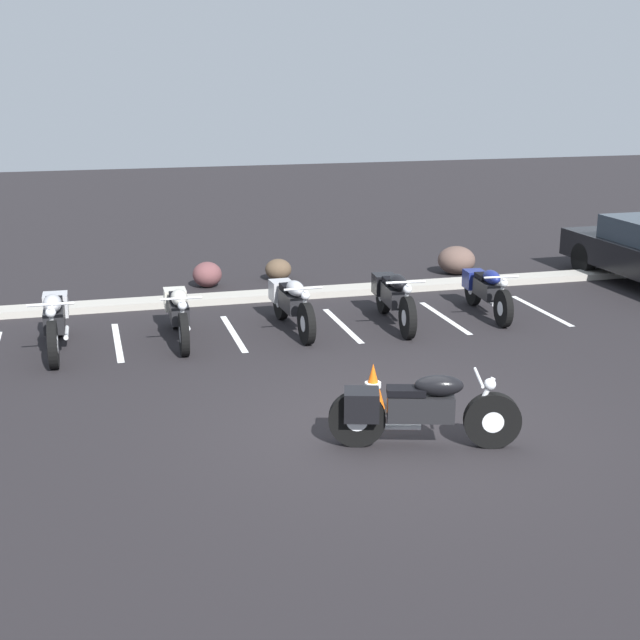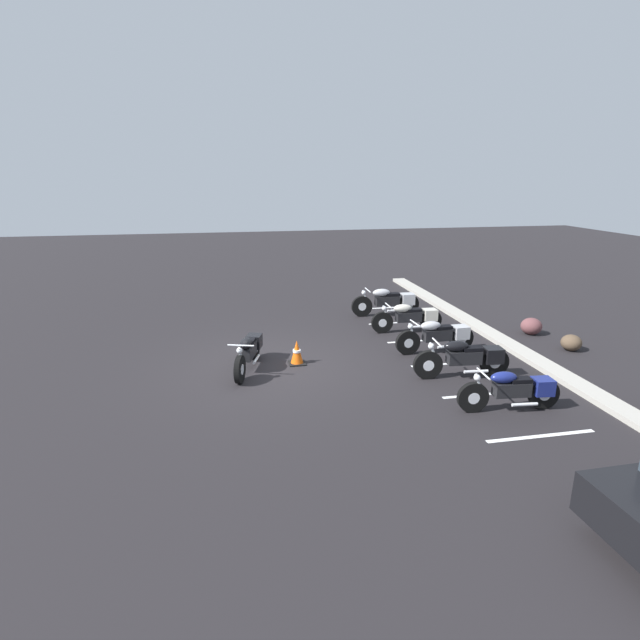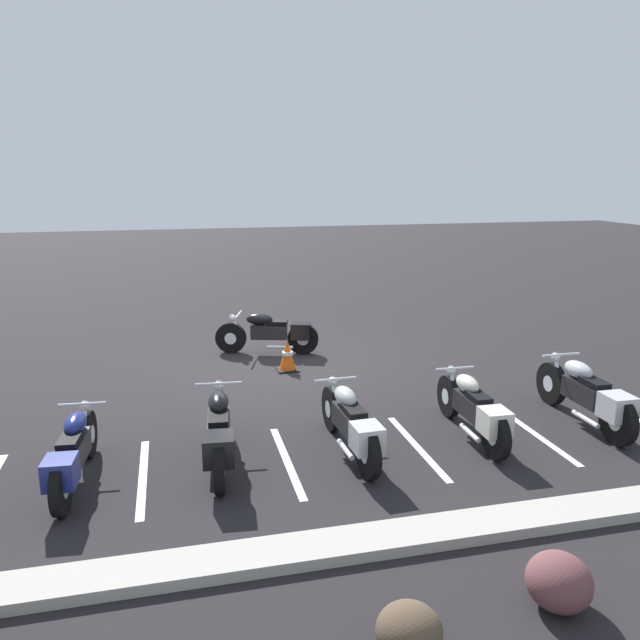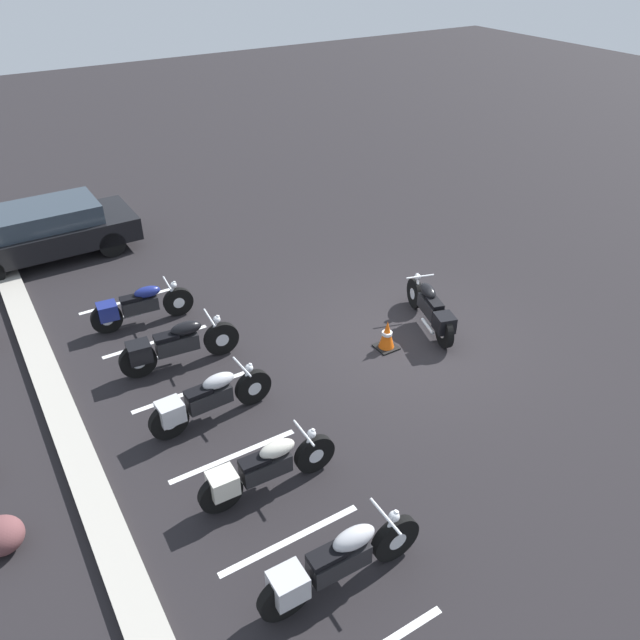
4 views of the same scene
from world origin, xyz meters
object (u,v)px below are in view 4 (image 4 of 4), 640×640
motorcycle_black_featured (432,309)px  parked_bike_2 (206,400)px  car_black (43,231)px  landscape_rock_1 (1,536)px  parked_bike_4 (137,306)px  parked_bike_3 (174,345)px  parked_bike_1 (262,469)px  traffic_cone (387,336)px  parked_bike_0 (334,563)px

motorcycle_black_featured → parked_bike_2: 4.93m
car_black → landscape_rock_1: bearing=74.1°
parked_bike_2 → car_black: car_black is taller
parked_bike_2 → parked_bike_4: 3.43m
car_black → landscape_rock_1: car_black is taller
parked_bike_3 → parked_bike_1: bearing=-84.9°
motorcycle_black_featured → parked_bike_3: (1.47, 4.83, 0.02)m
parked_bike_1 → traffic_cone: size_ratio=3.55×
traffic_cone → motorcycle_black_featured: bearing=-85.2°
parked_bike_0 → traffic_cone: (3.80, -3.62, -0.19)m
landscape_rock_1 → motorcycle_black_featured: bearing=-82.1°
parked_bike_0 → parked_bike_4: parked_bike_0 is taller
car_black → parked_bike_3: bearing=99.7°
parked_bike_4 → motorcycle_black_featured: bearing=-27.8°
parked_bike_2 → traffic_cone: size_ratio=3.59×
parked_bike_1 → parked_bike_0: bearing=-87.2°
parked_bike_3 → car_black: 5.93m
parked_bike_1 → landscape_rock_1: parked_bike_1 is taller
parked_bike_0 → parked_bike_2: bearing=93.1°
parked_bike_3 → parked_bike_4: bearing=99.6°
parked_bike_0 → parked_bike_2: 3.66m
parked_bike_2 → parked_bike_1: bearing=-89.4°
parked_bike_0 → parked_bike_1: size_ratio=1.07×
car_black → traffic_cone: (-7.40, -4.74, -0.40)m
traffic_cone → parked_bike_4: bearing=49.1°
parked_bike_0 → parked_bike_1: (1.84, 0.04, -0.03)m
motorcycle_black_featured → landscape_rock_1: bearing=114.6°
car_black → parked_bike_4: bearing=102.1°
motorcycle_black_featured → parked_bike_1: size_ratio=0.97×
parked_bike_4 → car_black: size_ratio=0.48×
parked_bike_0 → parked_bike_4: (7.09, 0.18, -0.04)m
traffic_cone → car_black: bearing=32.7°
parked_bike_3 → traffic_cone: bearing=-18.1°
parked_bike_0 → traffic_cone: 5.25m
parked_bike_3 → traffic_cone: 3.99m
parked_bike_3 → motorcycle_black_featured: bearing=-11.9°
parked_bike_3 → car_black: (5.83, 1.08, 0.21)m
parked_bike_1 → parked_bike_4: bearing=93.0°
parked_bike_0 → parked_bike_3: size_ratio=1.02×
parked_bike_0 → parked_bike_3: (5.36, 0.04, -0.01)m
parked_bike_1 → parked_bike_3: bearing=91.5°
parked_bike_0 → landscape_rock_1: (2.76, 3.40, -0.23)m
parked_bike_2 → traffic_cone: bearing=-0.3°
parked_bike_4 → parked_bike_3: bearing=-80.5°
parked_bike_4 → traffic_cone: parked_bike_4 is taller
car_black → traffic_cone: bearing=121.9°
parked_bike_2 → landscape_rock_1: size_ratio=3.65×
parked_bike_1 → car_black: size_ratio=0.49×
parked_bike_0 → parked_bike_2: size_ratio=1.05×
parked_bike_2 → parked_bike_4: parked_bike_2 is taller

